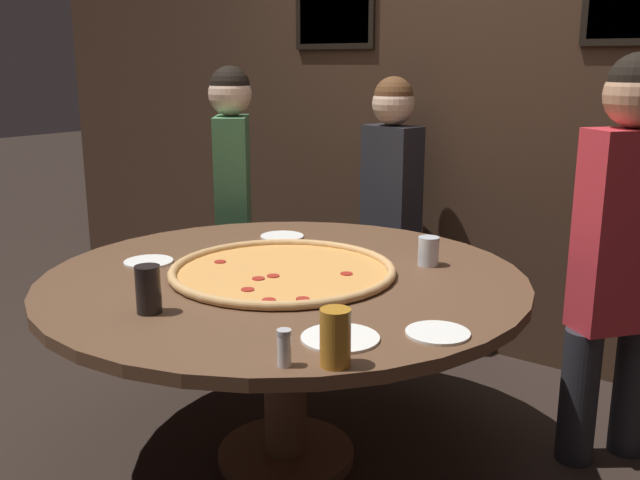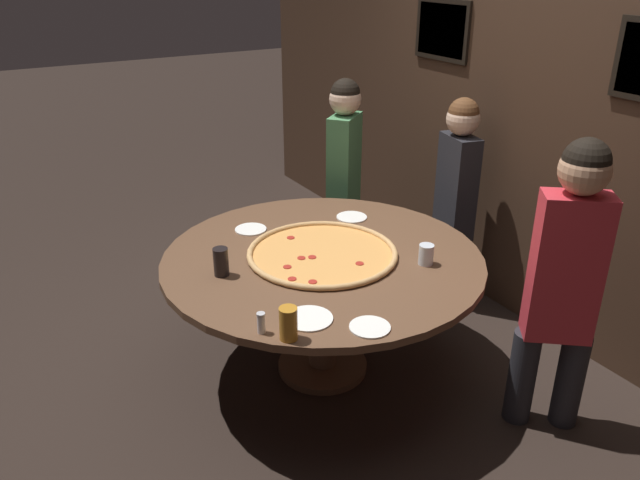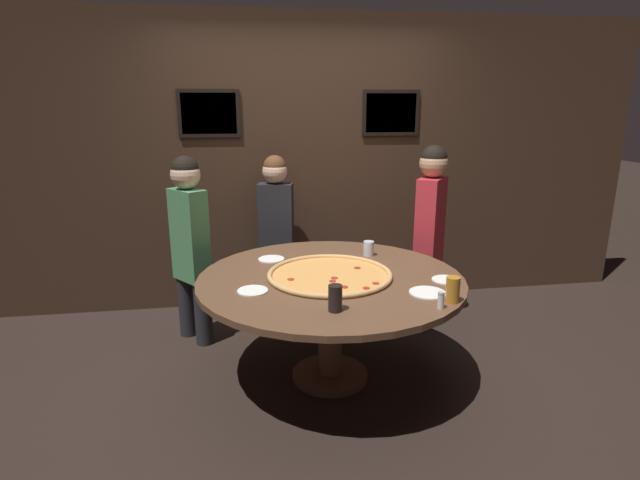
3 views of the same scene
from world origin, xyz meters
TOP-DOWN VIEW (x-y plane):
  - ground_plane at (0.00, 0.00)m, footprint 24.00×24.00m
  - back_wall at (0.00, 1.47)m, footprint 6.40×0.08m
  - dining_table at (0.00, 0.00)m, footprint 1.74×1.74m
  - giant_pizza at (-0.01, -0.00)m, footprint 0.82×0.82m
  - drink_cup_far_right at (-0.07, -0.55)m, footprint 0.08×0.08m
  - drink_cup_near_left at (0.61, -0.53)m, footprint 0.08×0.08m
  - drink_cup_far_left at (0.36, 0.41)m, footprint 0.08×0.08m
  - white_plate_near_front at (0.52, -0.39)m, footprint 0.22×0.22m
  - white_plate_beside_cup at (0.72, -0.19)m, footprint 0.18×0.18m
  - white_plate_right_side at (-0.51, -0.19)m, footprint 0.19×0.19m
  - white_plate_left_side at (-0.36, 0.43)m, footprint 0.19×0.19m
  - condiment_shaker at (0.51, -0.61)m, footprint 0.04×0.04m
  - diner_side_right at (0.96, 0.75)m, footprint 0.34×0.38m
  - diner_side_left at (-0.27, 1.19)m, footprint 0.37×0.22m
  - diner_centre_back at (-0.96, 0.75)m, footprint 0.33×0.37m

SIDE VIEW (x-z plane):
  - ground_plane at x=0.00m, z-range 0.00..0.00m
  - dining_table at x=0.00m, z-range 0.26..1.00m
  - white_plate_near_front at x=0.52m, z-range 0.74..0.75m
  - white_plate_beside_cup at x=0.72m, z-range 0.74..0.75m
  - white_plate_right_side at x=-0.51m, z-range 0.74..0.75m
  - white_plate_left_side at x=-0.36m, z-range 0.74..0.75m
  - giant_pizza at x=-0.01m, z-range 0.74..0.77m
  - condiment_shaker at x=0.51m, z-range 0.74..0.84m
  - drink_cup_far_left at x=0.36m, z-range 0.74..0.85m
  - diner_side_left at x=-0.27m, z-range 0.10..1.51m
  - drink_cup_far_right at x=-0.07m, z-range 0.74..0.89m
  - drink_cup_near_left at x=0.61m, z-range 0.74..0.89m
  - diner_centre_back at x=-0.96m, z-range 0.10..1.56m
  - diner_side_right at x=0.96m, z-range 0.10..1.62m
  - back_wall at x=0.00m, z-range 0.00..2.60m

